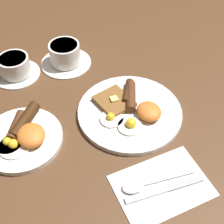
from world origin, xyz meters
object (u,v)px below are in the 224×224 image
object	(u,v)px
breakfast_plate_near	(130,110)
teacup_near	(65,55)
teacup_far	(15,67)
breakfast_plate_far	(22,136)
spoon	(141,185)
knife	(169,188)

from	to	relation	value
breakfast_plate_near	teacup_near	xyz separation A→B (m)	(0.28, 0.10, 0.02)
breakfast_plate_near	teacup_far	distance (m)	0.38
breakfast_plate_far	teacup_near	distance (m)	0.32
breakfast_plate_near	breakfast_plate_far	world-z (taller)	breakfast_plate_far
breakfast_plate_near	spoon	world-z (taller)	breakfast_plate_near
teacup_near	knife	world-z (taller)	teacup_near
breakfast_plate_far	teacup_far	world-z (taller)	teacup_far
breakfast_plate_near	breakfast_plate_far	distance (m)	0.29
breakfast_plate_far	spoon	size ratio (longest dim) A/B	1.16
teacup_near	spoon	xyz separation A→B (m)	(-0.49, -0.03, -0.02)
breakfast_plate_far	teacup_far	distance (m)	0.27
teacup_near	spoon	size ratio (longest dim) A/B	0.89
breakfast_plate_near	breakfast_plate_far	size ratio (longest dim) A/B	1.36
teacup_far	knife	xyz separation A→B (m)	(-0.52, -0.25, -0.02)
teacup_far	knife	world-z (taller)	teacup_far
breakfast_plate_far	knife	bearing A→B (deg)	-133.39
spoon	teacup_near	bearing A→B (deg)	-80.44
breakfast_plate_near	knife	distance (m)	0.24
breakfast_plate_far	spoon	xyz separation A→B (m)	(-0.23, -0.22, -0.01)
breakfast_plate_near	teacup_far	bearing A→B (deg)	42.59
teacup_near	teacup_far	size ratio (longest dim) A/B	1.12
breakfast_plate_near	breakfast_plate_far	xyz separation A→B (m)	(0.02, 0.29, 0.00)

